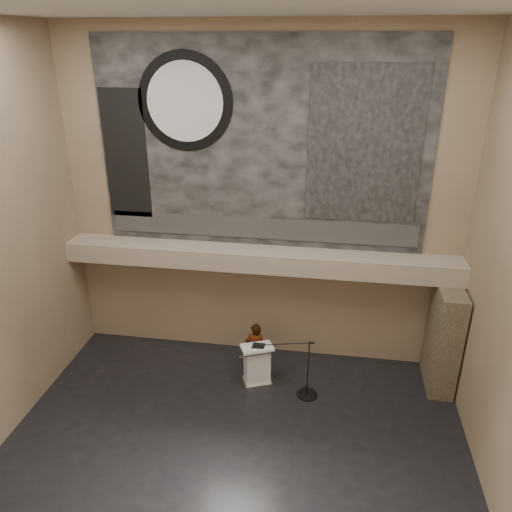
# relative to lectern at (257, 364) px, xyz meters

# --- Properties ---
(floor) EXTENTS (10.00, 10.00, 0.00)m
(floor) POSITION_rel_lectern_xyz_m (-0.14, -2.46, -0.55)
(floor) COLOR black
(floor) RESTS_ON ground
(ceiling) EXTENTS (10.00, 10.00, 0.00)m
(ceiling) POSITION_rel_lectern_xyz_m (-0.14, -2.46, 7.95)
(ceiling) COLOR silver
(ceiling) RESTS_ON wall_back
(wall_back) EXTENTS (10.00, 0.02, 8.50)m
(wall_back) POSITION_rel_lectern_xyz_m (-0.14, 1.54, 3.70)
(wall_back) COLOR #7E6650
(wall_back) RESTS_ON floor
(wall_front) EXTENTS (10.00, 0.02, 8.50)m
(wall_front) POSITION_rel_lectern_xyz_m (-0.14, -6.46, 3.70)
(wall_front) COLOR #7E6650
(wall_front) RESTS_ON floor
(soffit) EXTENTS (10.00, 0.80, 0.50)m
(soffit) POSITION_rel_lectern_xyz_m (-0.14, 1.14, 2.40)
(soffit) COLOR gray
(soffit) RESTS_ON wall_back
(sprinkler_left) EXTENTS (0.04, 0.04, 0.06)m
(sprinkler_left) POSITION_rel_lectern_xyz_m (-1.74, 1.09, 2.12)
(sprinkler_left) COLOR #B2893D
(sprinkler_left) RESTS_ON soffit
(sprinkler_right) EXTENTS (0.04, 0.04, 0.06)m
(sprinkler_right) POSITION_rel_lectern_xyz_m (1.76, 1.09, 2.12)
(sprinkler_right) COLOR #B2893D
(sprinkler_right) RESTS_ON soffit
(banner) EXTENTS (8.00, 0.05, 5.00)m
(banner) POSITION_rel_lectern_xyz_m (-0.14, 1.51, 5.15)
(banner) COLOR black
(banner) RESTS_ON wall_back
(banner_text_strip) EXTENTS (7.76, 0.02, 0.55)m
(banner_text_strip) POSITION_rel_lectern_xyz_m (-0.14, 1.47, 3.10)
(banner_text_strip) COLOR #2C2C2C
(banner_text_strip) RESTS_ON banner
(banner_clock_rim) EXTENTS (2.30, 0.02, 2.30)m
(banner_clock_rim) POSITION_rel_lectern_xyz_m (-1.94, 1.47, 6.15)
(banner_clock_rim) COLOR black
(banner_clock_rim) RESTS_ON banner
(banner_clock_face) EXTENTS (1.84, 0.02, 1.84)m
(banner_clock_face) POSITION_rel_lectern_xyz_m (-1.94, 1.45, 6.15)
(banner_clock_face) COLOR silver
(banner_clock_face) RESTS_ON banner
(banner_building_print) EXTENTS (2.60, 0.02, 3.60)m
(banner_building_print) POSITION_rel_lectern_xyz_m (2.26, 1.47, 5.25)
(banner_building_print) COLOR black
(banner_building_print) RESTS_ON banner
(banner_brick_print) EXTENTS (1.10, 0.02, 3.20)m
(banner_brick_print) POSITION_rel_lectern_xyz_m (-3.54, 1.47, 4.85)
(banner_brick_print) COLOR black
(banner_brick_print) RESTS_ON banner
(stone_pier) EXTENTS (0.60, 1.40, 2.70)m
(stone_pier) POSITION_rel_lectern_xyz_m (4.51, 0.69, 0.80)
(stone_pier) COLOR #44392A
(stone_pier) RESTS_ON floor
(lectern) EXTENTS (0.92, 0.80, 1.14)m
(lectern) POSITION_rel_lectern_xyz_m (0.00, 0.00, 0.00)
(lectern) COLOR silver
(lectern) RESTS_ON floor
(binder) EXTENTS (0.31, 0.25, 0.04)m
(binder) POSITION_rel_lectern_xyz_m (0.04, -0.02, 0.56)
(binder) COLOR black
(binder) RESTS_ON lectern
(papers) EXTENTS (0.30, 0.35, 0.00)m
(papers) POSITION_rel_lectern_xyz_m (-0.10, -0.06, 0.55)
(papers) COLOR silver
(papers) RESTS_ON lectern
(speaker_person) EXTENTS (0.58, 0.43, 1.47)m
(speaker_person) POSITION_rel_lectern_xyz_m (-0.11, 0.42, 0.18)
(speaker_person) COLOR white
(speaker_person) RESTS_ON floor
(mic_stand) EXTENTS (1.50, 0.56, 1.55)m
(mic_stand) POSITION_rel_lectern_xyz_m (1.24, -0.30, -0.31)
(mic_stand) COLOR black
(mic_stand) RESTS_ON floor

